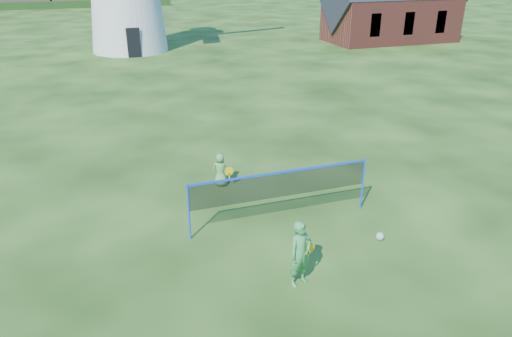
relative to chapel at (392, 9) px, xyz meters
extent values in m
plane|color=black|center=(-21.15, -25.93, -2.66)|extent=(220.00, 220.00, 0.00)
cube|color=black|center=(-21.65, -0.41, -1.62)|extent=(0.95, 0.11, 2.09)
cube|color=brown|center=(0.00, 0.00, -0.89)|extent=(10.67, 5.33, 3.56)
cube|color=black|center=(-3.11, -2.62, -0.89)|extent=(0.89, 0.09, 1.78)
cube|color=black|center=(0.00, -2.62, -0.89)|extent=(0.89, 0.09, 1.78)
cube|color=black|center=(3.11, -2.62, -0.89)|extent=(0.89, 0.09, 1.78)
cylinder|color=blue|center=(-22.92, -25.92, -1.89)|extent=(0.05, 0.05, 1.55)
cylinder|color=blue|center=(-17.92, -25.92, -1.89)|extent=(0.05, 0.05, 1.55)
cube|color=black|center=(-20.42, -25.92, -1.51)|extent=(5.00, 0.01, 0.70)
cube|color=blue|center=(-20.42, -25.92, -1.14)|extent=(5.00, 0.02, 0.06)
imported|color=green|center=(-21.00, -28.55, -1.89)|extent=(0.65, 0.53, 1.56)
cylinder|color=yellow|center=(-20.72, -28.37, -1.91)|extent=(0.28, 0.02, 0.28)
cube|color=yellow|center=(-20.72, -28.37, -2.08)|extent=(0.03, 0.02, 0.20)
imported|color=#5A9A4A|center=(-21.33, -23.11, -2.12)|extent=(0.61, 0.50, 1.08)
cylinder|color=yellow|center=(-21.11, -23.33, -2.11)|extent=(0.28, 0.02, 0.28)
cube|color=yellow|center=(-21.11, -23.33, -2.28)|extent=(0.03, 0.02, 0.20)
sphere|color=green|center=(-18.32, -27.58, -2.55)|extent=(0.22, 0.22, 0.22)
camera|label=1|loc=(-24.77, -36.50, 4.01)|focal=33.58mm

